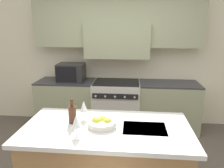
{
  "coord_description": "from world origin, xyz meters",
  "views": [
    {
      "loc": [
        0.29,
        -2.15,
        1.92
      ],
      "look_at": [
        0.02,
        0.7,
        1.16
      ],
      "focal_mm": 35.0,
      "sensor_mm": 36.0,
      "label": 1
    }
  ],
  "objects_px": {
    "microwave": "(71,72)",
    "fruit_bowl": "(102,123)",
    "wine_bottle": "(72,114)",
    "wine_glass_near": "(76,122)",
    "wine_glass_far": "(84,107)",
    "range_stove": "(116,105)"
  },
  "relations": [
    {
      "from": "range_stove",
      "to": "microwave",
      "type": "height_order",
      "value": "microwave"
    },
    {
      "from": "range_stove",
      "to": "microwave",
      "type": "bearing_deg",
      "value": 178.76
    },
    {
      "from": "microwave",
      "to": "wine_glass_far",
      "type": "height_order",
      "value": "microwave"
    },
    {
      "from": "microwave",
      "to": "fruit_bowl",
      "type": "distance_m",
      "value": 2.06
    },
    {
      "from": "microwave",
      "to": "wine_bottle",
      "type": "xyz_separation_m",
      "value": [
        0.52,
        -1.83,
        -0.06
      ]
    },
    {
      "from": "range_stove",
      "to": "wine_glass_far",
      "type": "relative_size",
      "value": 4.32
    },
    {
      "from": "wine_bottle",
      "to": "wine_glass_near",
      "type": "xyz_separation_m",
      "value": [
        0.12,
        -0.28,
        0.04
      ]
    },
    {
      "from": "range_stove",
      "to": "wine_glass_near",
      "type": "relative_size",
      "value": 4.32
    },
    {
      "from": "wine_glass_far",
      "to": "fruit_bowl",
      "type": "xyz_separation_m",
      "value": [
        0.22,
        -0.17,
        -0.11
      ]
    },
    {
      "from": "range_stove",
      "to": "wine_bottle",
      "type": "relative_size",
      "value": 3.39
    },
    {
      "from": "wine_bottle",
      "to": "wine_glass_far",
      "type": "xyz_separation_m",
      "value": [
        0.1,
        0.12,
        0.04
      ]
    },
    {
      "from": "wine_glass_far",
      "to": "fruit_bowl",
      "type": "bearing_deg",
      "value": -36.65
    },
    {
      "from": "microwave",
      "to": "wine_bottle",
      "type": "relative_size",
      "value": 1.81
    },
    {
      "from": "wine_glass_far",
      "to": "range_stove",
      "type": "bearing_deg",
      "value": 81.9
    },
    {
      "from": "wine_glass_near",
      "to": "wine_glass_far",
      "type": "bearing_deg",
      "value": 92.45
    },
    {
      "from": "wine_glass_near",
      "to": "wine_glass_far",
      "type": "height_order",
      "value": "same"
    },
    {
      "from": "range_stove",
      "to": "wine_glass_near",
      "type": "height_order",
      "value": "wine_glass_near"
    },
    {
      "from": "wine_glass_near",
      "to": "wine_bottle",
      "type": "bearing_deg",
      "value": 112.47
    },
    {
      "from": "range_stove",
      "to": "wine_bottle",
      "type": "distance_m",
      "value": 1.92
    },
    {
      "from": "range_stove",
      "to": "fruit_bowl",
      "type": "distance_m",
      "value": 1.92
    },
    {
      "from": "microwave",
      "to": "fruit_bowl",
      "type": "height_order",
      "value": "microwave"
    },
    {
      "from": "wine_glass_far",
      "to": "fruit_bowl",
      "type": "relative_size",
      "value": 0.71
    }
  ]
}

